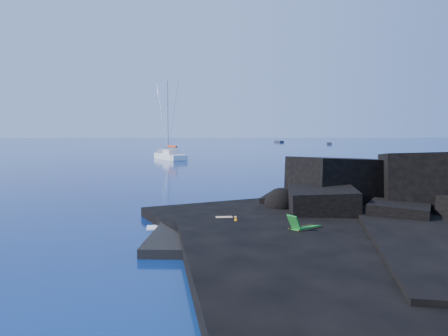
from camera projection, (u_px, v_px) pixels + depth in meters
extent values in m
plane|color=#030538|center=(145.00, 244.00, 17.27)|extent=(400.00, 400.00, 0.00)
cube|color=black|center=(256.00, 239.00, 18.04)|extent=(9.08, 6.86, 0.70)
cube|color=white|center=(224.00, 223.00, 19.46)|extent=(1.77, 0.90, 0.05)
cone|color=orange|center=(236.00, 221.00, 18.67)|extent=(0.35, 0.35, 0.51)
cube|color=#28292E|center=(279.00, 143.00, 143.90)|extent=(2.48, 4.75, 0.61)
cube|color=black|center=(329.00, 144.00, 126.55)|extent=(2.55, 4.37, 0.56)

